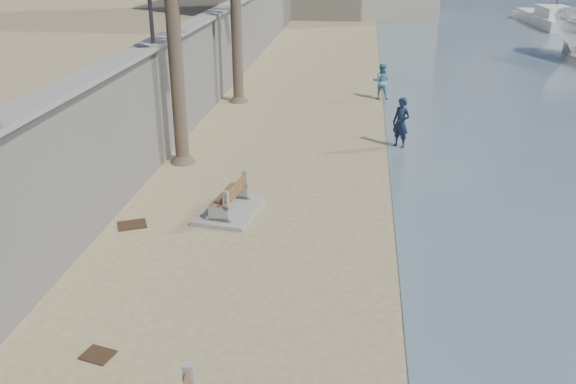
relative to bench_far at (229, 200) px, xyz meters
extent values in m
cube|color=gray|center=(-3.04, 11.72, 1.39)|extent=(0.45, 70.00, 3.50)
cube|color=gray|center=(-3.04, 11.72, 3.19)|extent=(0.80, 70.00, 0.12)
cube|color=gray|center=(0.00, 0.00, -0.31)|extent=(1.61, 2.14, 0.11)
cylinder|color=brown|center=(-2.22, 3.52, 3.13)|extent=(0.42, 0.42, 6.98)
cylinder|color=brown|center=(-1.95, 11.10, 3.16)|extent=(0.44, 0.44, 7.05)
imported|color=#141F37|center=(4.56, 5.82, 0.61)|extent=(0.84, 0.80, 1.94)
imported|color=#538FAD|center=(4.05, 12.32, 0.49)|extent=(0.87, 0.70, 1.71)
cube|color=silver|center=(19.35, 42.21, -0.11)|extent=(7.35, 4.22, 0.70)
cube|color=#382616|center=(-2.22, -1.00, -0.35)|extent=(0.84, 0.78, 0.03)
cube|color=#382616|center=(-1.01, -5.90, -0.35)|extent=(0.60, 0.53, 0.03)
camera|label=1|loc=(3.19, -13.85, 6.19)|focal=38.00mm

